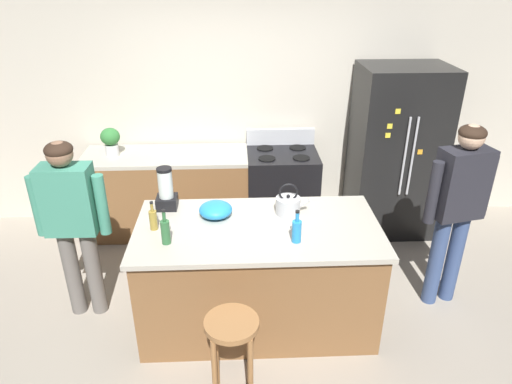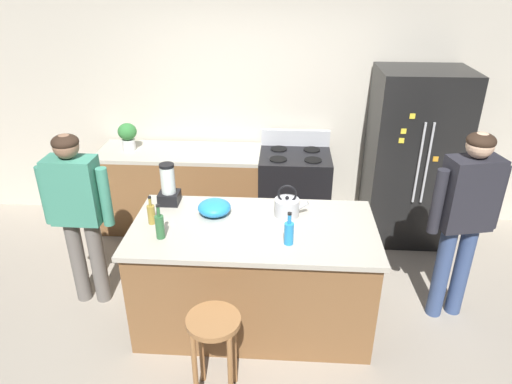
{
  "view_description": "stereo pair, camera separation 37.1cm",
  "coord_description": "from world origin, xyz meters",
  "px_view_note": "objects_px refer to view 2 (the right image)",
  "views": [
    {
      "loc": [
        -0.15,
        -3.08,
        2.74
      ],
      "look_at": [
        0.0,
        0.3,
        1.07
      ],
      "focal_mm": 32.39,
      "sensor_mm": 36.0,
      "label": 1
    },
    {
      "loc": [
        0.22,
        -3.07,
        2.74
      ],
      "look_at": [
        0.0,
        0.3,
        1.07
      ],
      "focal_mm": 32.39,
      "sensor_mm": 36.0,
      "label": 2
    }
  ],
  "objects_px": {
    "stove_range": "(294,192)",
    "kitchen_island": "(254,275)",
    "potted_plant": "(128,135)",
    "tea_kettle": "(287,206)",
    "bottle_olive_oil": "(160,226)",
    "person_by_sink_right": "(465,212)",
    "bottle_soda": "(289,232)",
    "blender_appliance": "(168,187)",
    "refrigerator": "(413,158)",
    "mixing_bowl": "(214,208)",
    "person_by_island_left": "(77,206)",
    "bottle_vinegar": "(151,214)",
    "bar_stool": "(214,337)"
  },
  "relations": [
    {
      "from": "kitchen_island",
      "to": "tea_kettle",
      "type": "distance_m",
      "value": 0.63
    },
    {
      "from": "stove_range",
      "to": "mixing_bowl",
      "type": "relative_size",
      "value": 4.12
    },
    {
      "from": "bar_stool",
      "to": "bottle_soda",
      "type": "distance_m",
      "value": 0.88
    },
    {
      "from": "blender_appliance",
      "to": "tea_kettle",
      "type": "relative_size",
      "value": 1.3
    },
    {
      "from": "mixing_bowl",
      "to": "bottle_soda",
      "type": "bearing_deg",
      "value": -33.74
    },
    {
      "from": "tea_kettle",
      "to": "bottle_olive_oil",
      "type": "bearing_deg",
      "value": -156.44
    },
    {
      "from": "blender_appliance",
      "to": "bottle_vinegar",
      "type": "distance_m",
      "value": 0.36
    },
    {
      "from": "bottle_soda",
      "to": "bottle_vinegar",
      "type": "bearing_deg",
      "value": 168.04
    },
    {
      "from": "bottle_soda",
      "to": "refrigerator",
      "type": "bearing_deg",
      "value": 53.12
    },
    {
      "from": "person_by_island_left",
      "to": "mixing_bowl",
      "type": "bearing_deg",
      "value": -0.17
    },
    {
      "from": "refrigerator",
      "to": "person_by_sink_right",
      "type": "height_order",
      "value": "refrigerator"
    },
    {
      "from": "bottle_olive_oil",
      "to": "tea_kettle",
      "type": "distance_m",
      "value": 1.02
    },
    {
      "from": "person_by_sink_right",
      "to": "tea_kettle",
      "type": "relative_size",
      "value": 6.01
    },
    {
      "from": "kitchen_island",
      "to": "bottle_olive_oil",
      "type": "xyz_separation_m",
      "value": [
        -0.68,
        -0.2,
        0.56
      ]
    },
    {
      "from": "person_by_island_left",
      "to": "tea_kettle",
      "type": "bearing_deg",
      "value": 0.74
    },
    {
      "from": "bottle_olive_oil",
      "to": "kitchen_island",
      "type": "bearing_deg",
      "value": 16.83
    },
    {
      "from": "tea_kettle",
      "to": "person_by_island_left",
      "type": "bearing_deg",
      "value": -179.26
    },
    {
      "from": "person_by_island_left",
      "to": "bottle_soda",
      "type": "relative_size",
      "value": 6.16
    },
    {
      "from": "stove_range",
      "to": "kitchen_island",
      "type": "bearing_deg",
      "value": -102.66
    },
    {
      "from": "bottle_olive_oil",
      "to": "bottle_soda",
      "type": "bearing_deg",
      "value": -1.24
    },
    {
      "from": "person_by_sink_right",
      "to": "potted_plant",
      "type": "height_order",
      "value": "person_by_sink_right"
    },
    {
      "from": "mixing_bowl",
      "to": "tea_kettle",
      "type": "height_order",
      "value": "tea_kettle"
    },
    {
      "from": "refrigerator",
      "to": "stove_range",
      "type": "relative_size",
      "value": 1.67
    },
    {
      "from": "kitchen_island",
      "to": "bottle_olive_oil",
      "type": "height_order",
      "value": "bottle_olive_oil"
    },
    {
      "from": "potted_plant",
      "to": "tea_kettle",
      "type": "height_order",
      "value": "potted_plant"
    },
    {
      "from": "kitchen_island",
      "to": "potted_plant",
      "type": "bearing_deg",
      "value": 133.43
    },
    {
      "from": "refrigerator",
      "to": "person_by_island_left",
      "type": "relative_size",
      "value": 1.17
    },
    {
      "from": "kitchen_island",
      "to": "bottle_olive_oil",
      "type": "distance_m",
      "value": 0.9
    },
    {
      "from": "refrigerator",
      "to": "bottle_soda",
      "type": "distance_m",
      "value": 2.16
    },
    {
      "from": "person_by_island_left",
      "to": "mixing_bowl",
      "type": "height_order",
      "value": "person_by_island_left"
    },
    {
      "from": "person_by_sink_right",
      "to": "bottle_soda",
      "type": "xyz_separation_m",
      "value": [
        -1.38,
        -0.42,
        0.01
      ]
    },
    {
      "from": "bar_stool",
      "to": "bottle_vinegar",
      "type": "relative_size",
      "value": 2.91
    },
    {
      "from": "kitchen_island",
      "to": "bar_stool",
      "type": "bearing_deg",
      "value": -104.71
    },
    {
      "from": "kitchen_island",
      "to": "blender_appliance",
      "type": "relative_size",
      "value": 5.33
    },
    {
      "from": "person_by_island_left",
      "to": "tea_kettle",
      "type": "distance_m",
      "value": 1.73
    },
    {
      "from": "potted_plant",
      "to": "mixing_bowl",
      "type": "distance_m",
      "value": 1.79
    },
    {
      "from": "bar_stool",
      "to": "bottle_olive_oil",
      "type": "bearing_deg",
      "value": 128.57
    },
    {
      "from": "refrigerator",
      "to": "stove_range",
      "type": "distance_m",
      "value": 1.3
    },
    {
      "from": "blender_appliance",
      "to": "bottle_vinegar",
      "type": "bearing_deg",
      "value": -99.58
    },
    {
      "from": "bar_stool",
      "to": "stove_range",
      "type": "bearing_deg",
      "value": 76.64
    },
    {
      "from": "kitchen_island",
      "to": "bottle_soda",
      "type": "relative_size",
      "value": 7.45
    },
    {
      "from": "kitchen_island",
      "to": "person_by_sink_right",
      "type": "height_order",
      "value": "person_by_sink_right"
    },
    {
      "from": "kitchen_island",
      "to": "person_by_sink_right",
      "type": "distance_m",
      "value": 1.75
    },
    {
      "from": "refrigerator",
      "to": "person_by_island_left",
      "type": "xyz_separation_m",
      "value": [
        -3.04,
        -1.32,
        0.03
      ]
    },
    {
      "from": "bottle_vinegar",
      "to": "blender_appliance",
      "type": "bearing_deg",
      "value": 80.42
    },
    {
      "from": "kitchen_island",
      "to": "bottle_vinegar",
      "type": "relative_size",
      "value": 8.08
    },
    {
      "from": "stove_range",
      "to": "bottle_olive_oil",
      "type": "height_order",
      "value": "bottle_olive_oil"
    },
    {
      "from": "bar_stool",
      "to": "mixing_bowl",
      "type": "height_order",
      "value": "mixing_bowl"
    },
    {
      "from": "kitchen_island",
      "to": "refrigerator",
      "type": "bearing_deg",
      "value": 43.78
    },
    {
      "from": "mixing_bowl",
      "to": "person_by_sink_right",
      "type": "bearing_deg",
      "value": 0.48
    }
  ]
}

